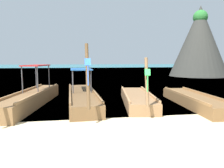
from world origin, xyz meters
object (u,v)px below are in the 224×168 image
longtail_boat_blue_ribbon (82,96)px  karst_rock (200,42)px  longtail_boat_orange_ribbon (194,100)px  longtail_boat_green_ribbon (137,99)px  longtail_boat_pink_ribbon (32,98)px

longtail_boat_blue_ribbon → karst_rock: 23.86m
longtail_boat_blue_ribbon → longtail_boat_orange_ribbon: bearing=-16.8°
longtail_boat_orange_ribbon → longtail_boat_green_ribbon: bearing=161.8°
longtail_boat_pink_ribbon → longtail_boat_green_ribbon: (5.15, -0.41, -0.11)m
longtail_boat_blue_ribbon → longtail_boat_green_ribbon: 2.84m
longtail_boat_blue_ribbon → longtail_boat_green_ribbon: (2.73, -0.75, -0.06)m
longtail_boat_orange_ribbon → karst_rock: (11.50, 17.92, 4.48)m
longtail_boat_blue_ribbon → longtail_boat_green_ribbon: size_ratio=1.33×
longtail_boat_pink_ribbon → longtail_boat_blue_ribbon: (2.42, 0.34, -0.05)m
longtail_boat_pink_ribbon → longtail_boat_orange_ribbon: longtail_boat_pink_ribbon is taller
longtail_boat_blue_ribbon → longtail_boat_orange_ribbon: size_ratio=1.26×
longtail_boat_pink_ribbon → longtail_boat_orange_ribbon: size_ratio=1.19×
longtail_boat_blue_ribbon → longtail_boat_orange_ribbon: longtail_boat_blue_ribbon is taller
longtail_boat_green_ribbon → longtail_boat_orange_ribbon: longtail_boat_orange_ribbon is taller
longtail_boat_blue_ribbon → longtail_boat_pink_ribbon: bearing=-172.0°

